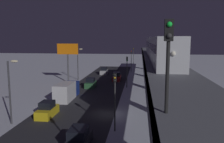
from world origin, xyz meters
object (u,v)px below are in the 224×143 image
box_truck (67,91)px  commercial_billboard (68,53)px  sedan_silver (104,71)px  sedan_green (91,83)px  subway_train (158,47)px  rail_signal (168,50)px  sedan_red (117,77)px  traffic_light_near (115,94)px  sedan_yellow (47,110)px  traffic_light_mid (127,67)px  traffic_light_distant (133,53)px  sedan_black (78,140)px  traffic_light_far (131,58)px

box_truck → commercial_billboard: bearing=-73.6°
sedan_silver → sedan_green: same height
subway_train → rail_signal: 29.68m
commercial_billboard → sedan_red: bearing=-158.4°
traffic_light_near → commercial_billboard: size_ratio=0.72×
sedan_yellow → sedan_green: 18.60m
sedan_yellow → rail_signal: bearing=125.8°
sedan_green → traffic_light_mid: traffic_light_mid is taller
sedan_yellow → traffic_light_distant: traffic_light_distant is taller
sedan_red → box_truck: size_ratio=0.64×
subway_train → sedan_black: size_ratio=7.72×
subway_train → sedan_silver: (13.05, -25.15, -7.85)m
box_truck → sedan_red: bearing=-109.8°
subway_train → sedan_silver: size_ratio=8.88×
rail_signal → traffic_light_far: rail_signal is taller
traffic_light_near → commercial_billboard: bearing=-63.0°
rail_signal → sedan_black: 14.78m
sedan_green → traffic_light_mid: size_ratio=0.63×
sedan_silver → commercial_billboard: commercial_billboard is taller
sedan_black → sedan_silver: (4.60, -44.94, 0.00)m
traffic_light_far → sedan_yellow: bearing=77.5°
subway_train → sedan_green: bearing=-28.3°
rail_signal → sedan_yellow: size_ratio=0.97×
traffic_light_far → traffic_light_mid: bearing=90.0°
traffic_light_near → subway_train: bearing=-109.9°
rail_signal → traffic_light_mid: bearing=-84.2°
rail_signal → sedan_yellow: (13.07, -18.12, -8.80)m
traffic_light_near → traffic_light_far: 45.72m
sedan_silver → box_truck: size_ratio=0.56×
subway_train → traffic_light_mid: size_ratio=5.76×
sedan_green → traffic_light_distant: (-7.50, -46.18, 3.40)m
sedan_black → commercial_billboard: bearing=109.0°
sedan_yellow → traffic_light_mid: bearing=-116.1°
sedan_black → sedan_yellow: size_ratio=1.16×
sedan_red → commercial_billboard: size_ratio=0.53×
sedan_silver → sedan_yellow: bearing=87.2°
sedan_black → traffic_light_mid: 27.63m
commercial_billboard → sedan_silver: bearing=-114.1°
sedan_yellow → traffic_light_near: (-9.30, 3.89, 3.40)m
sedan_silver → box_truck: 27.88m
sedan_silver → traffic_light_distant: bearing=-105.0°
sedan_silver → sedan_yellow: size_ratio=1.01×
traffic_light_near → sedan_silver: bearing=-79.5°
sedan_red → traffic_light_far: traffic_light_far is taller
sedan_red → sedan_black: 35.48m
traffic_light_far → sedan_black: bearing=86.7°
rail_signal → traffic_light_distant: size_ratio=0.62×
sedan_red → sedan_yellow: 27.92m
subway_train → traffic_light_distant: size_ratio=5.76×
sedan_silver → traffic_light_far: (-7.50, -5.19, 3.40)m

